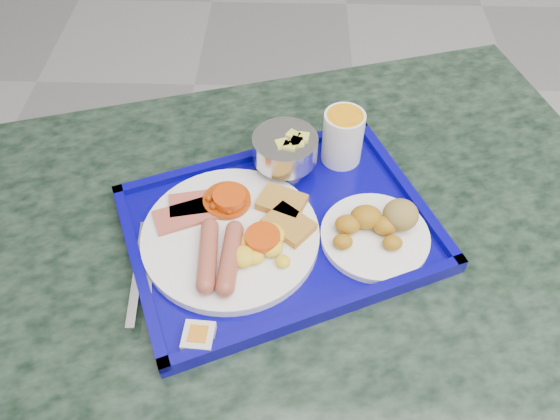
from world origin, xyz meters
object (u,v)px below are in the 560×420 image
object	(u,v)px
main_plate	(236,234)
juice_cup	(343,136)
table	(275,306)
fruit_bowl	(286,149)
tray	(280,229)
bread_plate	(378,229)

from	to	relation	value
main_plate	juice_cup	size ratio (longest dim) A/B	2.84
table	main_plate	size ratio (longest dim) A/B	5.15
fruit_bowl	table	bearing A→B (deg)	-95.78
tray	bread_plate	xyz separation A→B (m)	(0.15, -0.01, 0.02)
tray	fruit_bowl	world-z (taller)	fruit_bowl
table	fruit_bowl	distance (m)	0.29
tray	fruit_bowl	distance (m)	0.13
fruit_bowl	juice_cup	world-z (taller)	juice_cup
table	main_plate	bearing A→B (deg)	-174.16
juice_cup	main_plate	bearing A→B (deg)	-132.34
bread_plate	main_plate	bearing A→B (deg)	-176.39
table	bread_plate	size ratio (longest dim) A/B	8.38
table	fruit_bowl	xyz separation A→B (m)	(0.01, 0.14, 0.25)
table	tray	xyz separation A→B (m)	(0.01, 0.02, 0.20)
tray	fruit_bowl	bearing A→B (deg)	87.49
tray	main_plate	bearing A→B (deg)	-158.37
main_plate	fruit_bowl	distance (m)	0.17
bread_plate	table	bearing A→B (deg)	-177.19
main_plate	bread_plate	bearing A→B (deg)	3.61
table	main_plate	xyz separation A→B (m)	(-0.06, -0.01, 0.22)
bread_plate	tray	bearing A→B (deg)	175.15
table	tray	bearing A→B (deg)	65.70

